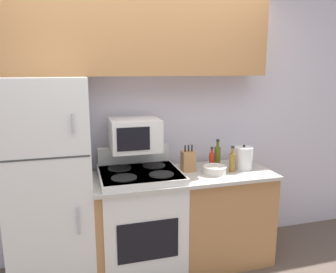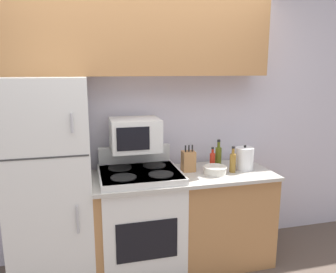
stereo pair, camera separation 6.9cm
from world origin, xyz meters
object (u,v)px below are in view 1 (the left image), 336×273
object	(u,v)px
bottle_olive_oil	(217,155)
bottle_hot_sauce	(212,160)
refrigerator	(50,186)
bottle_vinegar	(232,162)
bowl	(215,169)
knife_block	(188,161)
microwave	(135,135)
stove	(141,220)
kettle	(244,158)

from	to	relation	value
bottle_olive_oil	bottle_hot_sauce	distance (m)	0.09
refrigerator	bottle_vinegar	world-z (taller)	refrigerator
bottle_olive_oil	refrigerator	bearing A→B (deg)	-175.99
refrigerator	bottle_olive_oil	bearing A→B (deg)	4.01
bottle_hot_sauce	bowl	bearing A→B (deg)	-104.18
knife_block	bottle_hot_sauce	xyz separation A→B (m)	(0.25, 0.03, -0.02)
refrigerator	bottle_hot_sauce	xyz separation A→B (m)	(1.44, 0.06, 0.09)
knife_block	bottle_hot_sauce	world-z (taller)	knife_block
microwave	bowl	size ratio (longest dim) A/B	2.01
stove	bowl	distance (m)	0.80
bowl	knife_block	bearing A→B (deg)	146.09
bottle_hot_sauce	kettle	xyz separation A→B (m)	(0.27, -0.11, 0.03)
stove	bottle_olive_oil	distance (m)	0.94
microwave	bottle_hot_sauce	xyz separation A→B (m)	(0.73, -0.02, -0.28)
bottle_hot_sauce	bottle_vinegar	bearing A→B (deg)	-51.83
bowl	bottle_olive_oil	world-z (taller)	bottle_olive_oil
microwave	bottle_hot_sauce	size ratio (longest dim) A/B	2.12
knife_block	bowl	distance (m)	0.25
knife_block	bowl	xyz separation A→B (m)	(0.21, -0.14, -0.06)
stove	microwave	world-z (taller)	microwave
kettle	knife_block	bearing A→B (deg)	171.26
microwave	bowl	xyz separation A→B (m)	(0.68, -0.19, -0.32)
bottle_vinegar	knife_block	bearing A→B (deg)	160.93
microwave	bottle_olive_oil	bearing A→B (deg)	2.00
microwave	refrigerator	bearing A→B (deg)	-173.74
bottle_hot_sauce	kettle	distance (m)	0.30
bottle_vinegar	refrigerator	bearing A→B (deg)	176.31
knife_block	bottle_vinegar	world-z (taller)	knife_block
bottle_vinegar	kettle	size ratio (longest dim) A/B	1.04
microwave	knife_block	bearing A→B (deg)	-5.85
kettle	microwave	bearing A→B (deg)	172.64
stove	knife_block	bearing A→B (deg)	7.79
refrigerator	microwave	size ratio (longest dim) A/B	4.11
bottle_hot_sauce	bottle_olive_oil	bearing A→B (deg)	29.30
refrigerator	stove	xyz separation A→B (m)	(0.73, -0.03, -0.39)
knife_block	bottle_vinegar	size ratio (longest dim) A/B	1.02
knife_block	refrigerator	bearing A→B (deg)	-178.59
bowl	bottle_vinegar	bearing A→B (deg)	2.45
knife_block	bottle_olive_oil	world-z (taller)	bottle_olive_oil
microwave	knife_block	xyz separation A→B (m)	(0.48, -0.05, -0.26)
refrigerator	kettle	xyz separation A→B (m)	(1.71, -0.05, 0.12)
microwave	bottle_olive_oil	xyz separation A→B (m)	(0.80, 0.03, -0.25)
microwave	bottle_hot_sauce	bearing A→B (deg)	-1.21
knife_block	bottle_olive_oil	size ratio (longest dim) A/B	0.94
stove	bottle_hot_sauce	bearing A→B (deg)	7.77
knife_block	bowl	size ratio (longest dim) A/B	1.16
stove	bowl	bearing A→B (deg)	-6.44
knife_block	bottle_olive_oil	bearing A→B (deg)	13.31
bowl	bottle_hot_sauce	xyz separation A→B (m)	(0.04, 0.17, 0.04)
bottle_olive_oil	bottle_hot_sauce	size ratio (longest dim) A/B	1.30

